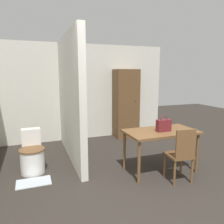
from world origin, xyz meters
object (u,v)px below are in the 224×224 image
(toilet, at_px, (32,156))
(handbag, at_px, (164,125))
(dining_table, at_px, (161,135))
(wooden_chair, at_px, (181,153))
(wooden_cabinet, at_px, (126,104))

(toilet, bearing_deg, handbag, -21.25)
(dining_table, distance_m, wooden_chair, 0.51)
(wooden_cabinet, bearing_deg, wooden_chair, -94.91)
(dining_table, bearing_deg, toilet, 159.95)
(dining_table, height_order, wooden_cabinet, wooden_cabinet)
(dining_table, relative_size, wooden_chair, 1.40)
(dining_table, distance_m, toilet, 2.32)
(handbag, bearing_deg, wooden_cabinet, 82.41)
(dining_table, bearing_deg, wooden_cabinet, 81.95)
(toilet, bearing_deg, wooden_cabinet, 30.29)
(wooden_chair, distance_m, handbag, 0.56)
(wooden_chair, xyz_separation_m, toilet, (-2.24, 1.25, -0.19))
(wooden_chair, distance_m, toilet, 2.57)
(dining_table, distance_m, wooden_cabinet, 2.26)
(dining_table, relative_size, handbag, 4.46)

